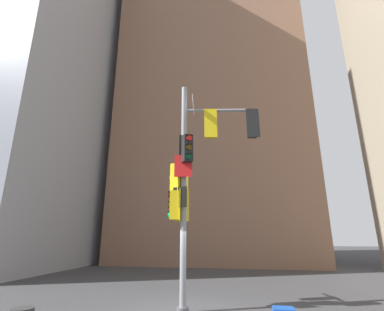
{
  "coord_description": "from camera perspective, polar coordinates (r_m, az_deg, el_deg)",
  "views": [
    {
      "loc": [
        2.01,
        -9.61,
        2.37
      ],
      "look_at": [
        0.34,
        -0.22,
        5.13
      ],
      "focal_mm": 25.81,
      "sensor_mm": 36.0,
      "label": 1
    }
  ],
  "objects": [
    {
      "name": "building_tower_left",
      "position": [
        32.69,
        -31.27,
        14.41
      ],
      "size": [
        16.0,
        16.0,
        35.42
      ],
      "primitive_type": "cube",
      "color": "#9399A3",
      "rests_on": "ground"
    },
    {
      "name": "building_mid_block",
      "position": [
        34.71,
        4.74,
        11.6
      ],
      "size": [
        17.64,
        17.64,
        36.99
      ],
      "primitive_type": "cube",
      "color": "brown",
      "rests_on": "ground"
    },
    {
      "name": "signal_pole_assembly",
      "position": [
        10.16,
        0.15,
        -3.25
      ],
      "size": [
        3.41,
        2.23,
        8.02
      ],
      "color": "gray",
      "rests_on": "ground"
    }
  ]
}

